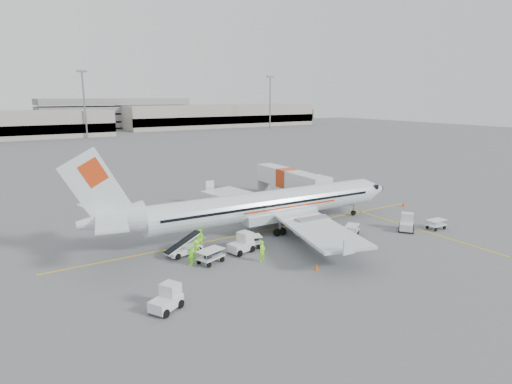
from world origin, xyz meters
TOP-DOWN VIEW (x-y plane):
  - ground at (0.00, 0.00)m, footprint 360.00×360.00m
  - stripe_lead at (0.00, 0.00)m, footprint 44.00×0.20m
  - stripe_cross at (14.00, -8.00)m, footprint 0.20×20.00m
  - terminal_east at (70.00, 145.00)m, footprint 90.00×26.00m
  - parking_garage at (25.00, 160.00)m, footprint 62.00×24.00m
  - treeline at (0.00, 175.00)m, footprint 300.00×3.00m
  - mast_center at (5.00, 118.00)m, footprint 3.20×1.20m
  - mast_east at (80.00, 118.00)m, footprint 3.20×1.20m
  - aircraft at (0.30, -0.16)m, footprint 36.19×28.96m
  - jet_bridge at (9.93, 9.80)m, footprint 3.71×16.53m
  - belt_loader at (-10.15, -2.00)m, footprint 4.52×2.50m
  - tug_fore at (12.52, -8.06)m, footprint 2.66×2.47m
  - tug_mid at (-5.57, -4.30)m, footprint 2.61×1.87m
  - tug_aft at (-15.25, -11.00)m, footprint 2.58×2.22m
  - cart_loaded_a at (-9.04, -5.11)m, footprint 2.65×2.07m
  - cart_loaded_b at (-4.27, -3.64)m, footprint 2.49×1.86m
  - cart_empty_a at (6.55, -6.05)m, footprint 2.37×2.13m
  - cart_empty_b at (15.69, -9.36)m, footprint 2.08×1.28m
  - cone_nose at (20.74, -1.03)m, footprint 0.42×0.42m
  - cone_port at (-4.19, 14.98)m, footprint 0.36×0.36m
  - cone_stbd at (-2.32, -11.05)m, footprint 0.34×0.34m
  - crew_a at (-5.15, -7.18)m, footprint 0.81×0.69m
  - crew_b at (-8.27, -1.50)m, footprint 1.12×0.99m
  - crew_c at (-9.52, -3.22)m, footprint 1.10×1.20m
  - crew_d at (-10.63, -4.65)m, footprint 0.99×0.91m

SIDE VIEW (x-z plane):
  - ground at x=0.00m, z-range 0.00..0.00m
  - stripe_lead at x=0.00m, z-range 0.00..0.01m
  - stripe_cross at x=14.00m, z-range 0.00..0.01m
  - cone_stbd at x=-2.32m, z-range 0.00..0.56m
  - cone_port at x=-4.19m, z-range 0.00..0.58m
  - cone_nose at x=20.74m, z-range 0.00..0.68m
  - cart_empty_b at x=15.69m, z-range 0.00..1.06m
  - cart_empty_a at x=6.55m, z-range 0.00..1.07m
  - cart_loaded_b at x=-4.27m, z-range 0.00..1.16m
  - cart_loaded_a at x=-9.04m, z-range 0.00..1.21m
  - crew_c at x=-9.52m, z-range 0.00..1.62m
  - crew_d at x=-10.63m, z-range 0.00..1.63m
  - tug_aft at x=-15.25m, z-range 0.00..1.73m
  - tug_fore at x=12.52m, z-range 0.00..1.80m
  - tug_mid at x=-5.57m, z-range 0.00..1.82m
  - crew_a at x=-5.15m, z-range 0.00..1.90m
  - crew_b at x=-8.27m, z-range 0.00..1.93m
  - belt_loader at x=-10.15m, z-range 0.00..2.31m
  - jet_bridge at x=9.93m, z-range 0.00..4.31m
  - treeline at x=0.00m, z-range 0.00..6.00m
  - aircraft at x=0.30m, z-range 0.00..9.65m
  - terminal_east at x=70.00m, z-range 0.00..10.00m
  - parking_garage at x=25.00m, z-range 0.00..14.00m
  - mast_center at x=5.00m, z-range 0.00..22.00m
  - mast_east at x=80.00m, z-range 0.00..22.00m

